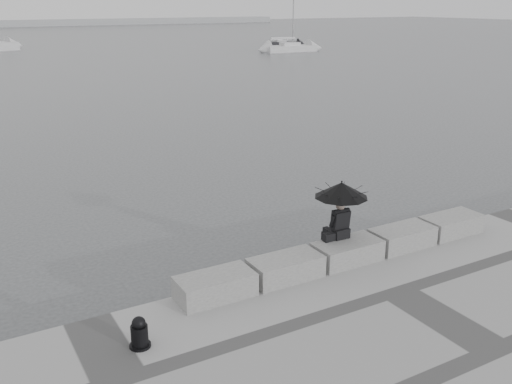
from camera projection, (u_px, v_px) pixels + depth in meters
ground at (334, 273)px, 13.81m from camera, size 360.00×360.00×0.00m
stone_block_far_left at (215, 286)px, 11.60m from camera, size 1.60×0.80×0.50m
stone_block_left at (286, 268)px, 12.40m from camera, size 1.60×0.80×0.50m
stone_block_centre at (347, 252)px, 13.20m from camera, size 1.60×0.80×0.50m
stone_block_right at (402, 238)px, 14.00m from camera, size 1.60×0.80×0.50m
stone_block_far_right at (451, 225)px, 14.81m from camera, size 1.60×0.80×0.50m
seated_person at (341, 196)px, 13.06m from camera, size 1.25×1.25×1.39m
bag at (329, 237)px, 13.16m from camera, size 0.29×0.17×0.19m
mooring_bollard at (140, 335)px, 9.93m from camera, size 0.38×0.38×0.60m
sailboat_right at (290, 48)px, 74.28m from camera, size 6.93×3.07×12.90m
small_motorboat at (286, 44)px, 84.52m from camera, size 5.01×2.84×1.10m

